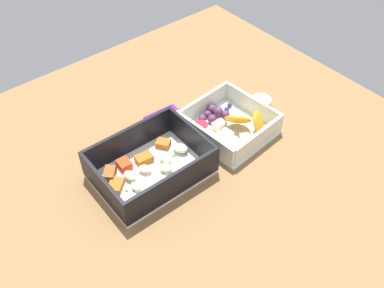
{
  "coord_description": "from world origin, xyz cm",
  "views": [
    {
      "loc": [
        -36.22,
        -41.81,
        59.45
      ],
      "look_at": [
        -1.26,
        0.54,
        4.0
      ],
      "focal_mm": 40.07,
      "sensor_mm": 36.0,
      "label": 1
    }
  ],
  "objects_px": {
    "candy_bar": "(162,116)",
    "fruit_bowl": "(229,125)",
    "pasta_container": "(151,167)",
    "paper_cup_liner": "(261,102)"
  },
  "relations": [
    {
      "from": "fruit_bowl",
      "to": "paper_cup_liner",
      "type": "distance_m",
      "value": 0.11
    },
    {
      "from": "fruit_bowl",
      "to": "candy_bar",
      "type": "xyz_separation_m",
      "value": [
        -0.08,
        0.12,
        -0.01
      ]
    },
    {
      "from": "pasta_container",
      "to": "paper_cup_liner",
      "type": "xyz_separation_m",
      "value": [
        0.29,
        0.01,
        -0.01
      ]
    },
    {
      "from": "pasta_container",
      "to": "candy_bar",
      "type": "distance_m",
      "value": 0.15
    },
    {
      "from": "fruit_bowl",
      "to": "paper_cup_liner",
      "type": "xyz_separation_m",
      "value": [
        0.11,
        0.02,
        -0.01
      ]
    },
    {
      "from": "candy_bar",
      "to": "paper_cup_liner",
      "type": "bearing_deg",
      "value": -27.73
    },
    {
      "from": "candy_bar",
      "to": "paper_cup_liner",
      "type": "relative_size",
      "value": 1.72
    },
    {
      "from": "candy_bar",
      "to": "paper_cup_liner",
      "type": "height_order",
      "value": "paper_cup_liner"
    },
    {
      "from": "candy_bar",
      "to": "fruit_bowl",
      "type": "bearing_deg",
      "value": -56.21
    },
    {
      "from": "pasta_container",
      "to": "fruit_bowl",
      "type": "bearing_deg",
      "value": -1.41
    }
  ]
}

